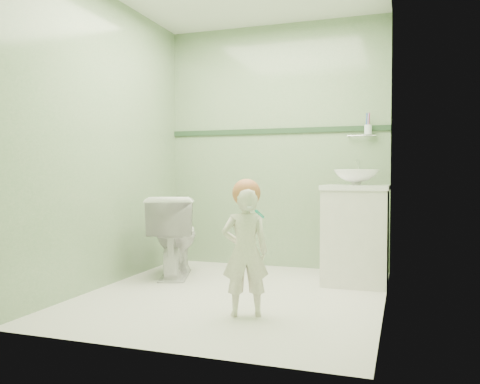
% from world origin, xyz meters
% --- Properties ---
extents(ground, '(2.50, 2.50, 0.00)m').
position_xyz_m(ground, '(0.00, 0.00, 0.00)').
color(ground, silver).
rests_on(ground, ground).
extents(room_shell, '(2.50, 2.54, 2.40)m').
position_xyz_m(room_shell, '(0.00, 0.00, 1.20)').
color(room_shell, '#7CA172').
rests_on(room_shell, ground).
extents(trim_stripe, '(2.20, 0.02, 0.05)m').
position_xyz_m(trim_stripe, '(0.00, 1.24, 1.35)').
color(trim_stripe, '#274429').
rests_on(trim_stripe, room_shell).
extents(vanity, '(0.52, 0.50, 0.80)m').
position_xyz_m(vanity, '(0.84, 0.70, 0.40)').
color(vanity, white).
rests_on(vanity, ground).
extents(counter, '(0.54, 0.52, 0.04)m').
position_xyz_m(counter, '(0.84, 0.70, 0.81)').
color(counter, white).
rests_on(counter, vanity).
extents(basin, '(0.37, 0.37, 0.13)m').
position_xyz_m(basin, '(0.84, 0.70, 0.89)').
color(basin, white).
rests_on(basin, counter).
extents(faucet, '(0.03, 0.13, 0.18)m').
position_xyz_m(faucet, '(0.84, 0.89, 0.97)').
color(faucet, silver).
rests_on(faucet, counter).
extents(cup_holder, '(0.26, 0.07, 0.21)m').
position_xyz_m(cup_holder, '(0.89, 1.18, 1.33)').
color(cup_holder, silver).
rests_on(cup_holder, room_shell).
extents(toilet, '(0.61, 0.81, 0.73)m').
position_xyz_m(toilet, '(-0.74, 0.49, 0.36)').
color(toilet, white).
rests_on(toilet, ground).
extents(toddler, '(0.36, 0.30, 0.83)m').
position_xyz_m(toddler, '(0.25, -0.49, 0.42)').
color(toddler, beige).
rests_on(toddler, ground).
extents(hair_cap, '(0.18, 0.18, 0.18)m').
position_xyz_m(hair_cap, '(0.25, -0.47, 0.80)').
color(hair_cap, '#BE6C3E').
rests_on(hair_cap, toddler).
extents(teal_toothbrush, '(0.10, 0.14, 0.08)m').
position_xyz_m(teal_toothbrush, '(0.37, -0.58, 0.68)').
color(teal_toothbrush, '#0C9A78').
rests_on(teal_toothbrush, toddler).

